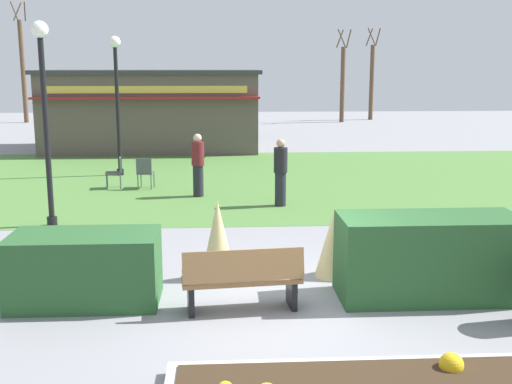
% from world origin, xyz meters
% --- Properties ---
extents(ground_plane, '(80.00, 80.00, 0.00)m').
position_xyz_m(ground_plane, '(0.00, 0.00, 0.00)').
color(ground_plane, gray).
extents(lawn_patch, '(36.00, 12.00, 0.01)m').
position_xyz_m(lawn_patch, '(0.00, 10.52, 0.00)').
color(lawn_patch, '#4C7A38').
rests_on(lawn_patch, ground_plane).
extents(park_bench, '(1.74, 0.69, 0.95)m').
position_xyz_m(park_bench, '(-0.64, -0.26, 0.48)').
color(park_bench, olive).
rests_on(park_bench, ground_plane).
extents(hedge_left, '(2.14, 1.10, 1.05)m').
position_xyz_m(hedge_left, '(-2.93, 0.22, 0.52)').
color(hedge_left, '#28562B').
rests_on(hedge_left, ground_plane).
extents(hedge_right, '(2.70, 1.10, 1.26)m').
position_xyz_m(hedge_right, '(2.18, 0.15, 0.63)').
color(hedge_right, '#28562B').
rests_on(hedge_right, ground_plane).
extents(ornamental_grass_behind_left, '(0.58, 0.58, 1.31)m').
position_xyz_m(ornamental_grass_behind_left, '(-0.99, 1.20, 0.66)').
color(ornamental_grass_behind_left, '#D1BC7F').
rests_on(ornamental_grass_behind_left, ground_plane).
extents(ornamental_grass_behind_right, '(0.72, 0.72, 1.15)m').
position_xyz_m(ornamental_grass_behind_right, '(1.12, 1.18, 0.58)').
color(ornamental_grass_behind_right, '#D1BC7F').
rests_on(ornamental_grass_behind_right, ground_plane).
extents(ornamental_grass_behind_center, '(0.62, 0.62, 1.15)m').
position_xyz_m(ornamental_grass_behind_center, '(0.93, 1.20, 0.58)').
color(ornamental_grass_behind_center, '#D1BC7F').
rests_on(ornamental_grass_behind_center, ground_plane).
extents(lamppost_mid, '(0.36, 0.36, 4.37)m').
position_xyz_m(lamppost_mid, '(-4.64, 4.89, 2.74)').
color(lamppost_mid, black).
rests_on(lamppost_mid, ground_plane).
extents(lamppost_far, '(0.36, 0.36, 4.37)m').
position_xyz_m(lamppost_far, '(-4.16, 11.43, 2.74)').
color(lamppost_far, black).
rests_on(lamppost_far, ground_plane).
extents(food_kiosk, '(8.91, 5.19, 3.30)m').
position_xyz_m(food_kiosk, '(-3.75, 18.09, 1.66)').
color(food_kiosk, '#594C47').
rests_on(food_kiosk, ground_plane).
extents(cafe_chair_west, '(0.49, 0.49, 0.89)m').
position_xyz_m(cafe_chair_west, '(-3.08, 9.04, 0.53)').
color(cafe_chair_west, '#4C5156').
rests_on(cafe_chair_west, ground_plane).
extents(cafe_chair_east, '(0.49, 0.49, 0.89)m').
position_xyz_m(cafe_chair_east, '(-3.91, 9.18, 0.53)').
color(cafe_chair_east, '#4C5156').
rests_on(cafe_chair_east, ground_plane).
extents(person_strolling, '(0.34, 0.34, 1.69)m').
position_xyz_m(person_strolling, '(0.56, 6.60, 0.86)').
color(person_strolling, '#23232D').
rests_on(person_strolling, ground_plane).
extents(person_standing, '(0.34, 0.34, 1.69)m').
position_xyz_m(person_standing, '(-1.53, 7.89, 0.86)').
color(person_standing, '#23232D').
rests_on(person_standing, ground_plane).
extents(parked_car_west_slot, '(4.28, 2.21, 1.20)m').
position_xyz_m(parked_car_west_slot, '(-4.58, 26.33, 0.64)').
color(parked_car_west_slot, navy).
rests_on(parked_car_west_slot, ground_plane).
extents(tree_left_bg, '(0.91, 0.96, 5.88)m').
position_xyz_m(tree_left_bg, '(9.00, 32.38, 2.58)').
color(tree_left_bg, brown).
rests_on(tree_left_bg, ground_plane).
extents(tree_right_bg, '(0.91, 0.96, 5.70)m').
position_xyz_m(tree_right_bg, '(6.74, 30.63, 2.49)').
color(tree_right_bg, brown).
rests_on(tree_right_bg, ground_plane).
extents(tree_center_bg, '(0.91, 0.96, 7.29)m').
position_xyz_m(tree_center_bg, '(-13.05, 31.42, 3.28)').
color(tree_center_bg, brown).
rests_on(tree_center_bg, ground_plane).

